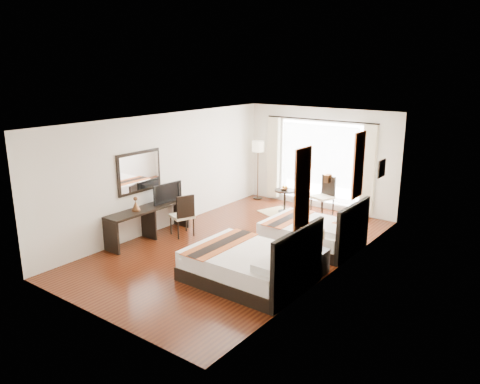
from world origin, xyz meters
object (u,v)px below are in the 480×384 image
Objects in this scene: bed_far at (314,233)px; nightstand at (315,262)px; side_table at (285,201)px; table_lamp at (319,235)px; television at (165,192)px; window_chair at (323,203)px; console_desk at (149,223)px; desk_chair at (183,223)px; fruit_bowl at (284,189)px; floor_lamp at (258,150)px; bed_near at (251,265)px; vase at (313,248)px.

bed_far is 1.48m from nightstand.
table_lamp is at bearing -49.01° from side_table.
television is 0.78× the size of window_chair.
desk_chair reaches higher than console_desk.
fruit_bowl is at bearing 67.67° from console_desk.
bed_far is at bearing 118.72° from nightstand.
window_chair reaches higher than fruit_bowl.
floor_lamp is (-3.88, 3.58, 0.73)m from table_lamp.
table_lamp reaches higher than console_desk.
bed_near is 1.22m from vase.
television reaches higher than nightstand.
side_table is 0.60× the size of window_chair.
window_chair is (2.38, 3.48, -0.67)m from television.
console_desk is (-4.00, -0.58, 0.14)m from nightstand.
desk_chair is at bearing 50.45° from console_desk.
bed_far is 3.07m from desk_chair.
bed_near is 2.16× the size of desk_chair.
window_chair reaches higher than vase.
table_lamp is 1.69× the size of fruit_bowl.
vase is 0.21× the size of side_table.
nightstand is 2.30× the size of fruit_bowl.
bed_far is 9.30× the size of fruit_bowl.
bed_far is at bearing 121.04° from table_lamp.
fruit_bowl is (-2.53, 3.00, 0.42)m from nightstand.
floor_lamp is at bearing 153.76° from side_table.
window_chair is at bearing -5.94° from floor_lamp.
console_desk is 0.82m from television.
table_lamp is 4.07m from console_desk.
bed_near reaches higher than window_chair.
bed_far is at bearing -135.21° from desk_chair.
console_desk is 3.88m from fruit_bowl.
side_table is (-2.53, 2.91, -0.43)m from table_lamp.
side_table is (1.45, 3.05, -0.67)m from television.
bed_near is 2.10× the size of window_chair.
bed_far is at bearing -43.16° from fruit_bowl.
bed_near is 3.49× the size of side_table.
desk_chair is at bearing -78.31° from television.
bed_near reaches higher than table_lamp.
bed_near reaches higher than bed_far.
bed_far reaches higher than vase.
vase is (0.00, -0.11, 0.33)m from nightstand.
bed_far is 3.59m from television.
table_lamp reaches higher than fruit_bowl.
desk_chair is (-2.70, 1.02, -0.01)m from bed_near.
television reaches higher than bed_far.
television is (-3.97, -0.15, 0.24)m from table_lamp.
console_desk is 2.16× the size of desk_chair.
floor_lamp reaches higher than bed_far.
table_lamp is at bearing -82.36° from television.
nightstand is 3.50m from desk_chair.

